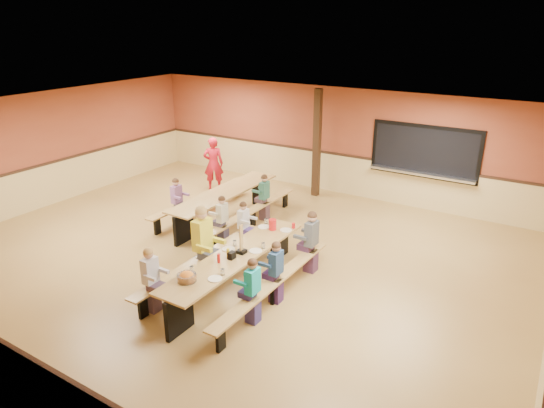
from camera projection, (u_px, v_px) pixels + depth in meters
The scene contains 23 objects.
ground at pixel (229, 256), 10.32m from camera, with size 12.00×12.00×0.00m, color olive.
room_envelope at pixel (228, 227), 10.07m from camera, with size 12.04×10.04×3.02m.
kitchen_pass_through at pixel (424, 154), 12.43m from camera, with size 2.78×0.28×1.38m.
structural_post at pixel (317, 144), 13.36m from camera, with size 0.18×0.18×3.00m, color black.
cafeteria_table_main at pixel (236, 265), 8.87m from camera, with size 1.91×3.70×0.74m.
cafeteria_table_second at pixel (225, 200), 12.03m from camera, with size 1.91×3.70×0.74m.
seated_child_white_left at pixel (151, 280), 8.21m from camera, with size 0.36×0.29×1.19m, color silver, non-canonical shape.
seated_adult_yellow at pixel (203, 243), 9.25m from camera, with size 0.49×0.40×1.46m, color yellow, non-canonical shape.
seated_child_grey_left at pixel (244, 227), 10.38m from camera, with size 0.33×0.27×1.12m, color silver, non-canonical shape.
seated_child_teal_right at pixel (253, 291), 7.91m from camera, with size 0.34×0.28×1.16m, color #13A0AB, non-canonical shape.
seated_child_navy_right at pixel (276, 273), 8.49m from camera, with size 0.34×0.28×1.16m, color navy, non-canonical shape.
seated_child_char_right at pixel (311, 242), 9.52m from camera, with size 0.39×0.32×1.26m, color #454A4E, non-canonical shape.
seated_child_purple_sec at pixel (177, 202), 11.76m from camera, with size 0.35×0.28×1.16m, color #815283, non-canonical shape.
seated_child_green_sec at pixel (264, 198), 12.02m from camera, with size 0.35×0.28×1.16m, color #2C6250, non-canonical shape.
seated_child_tan_sec at pixel (223, 221), 10.67m from camera, with size 0.33×0.27×1.14m, color beige, non-canonical shape.
standing_woman at pixel (213, 164), 14.07m from camera, with size 0.57×0.38×1.57m, color red.
punch_pitcher at pixel (273, 225), 9.79m from camera, with size 0.16×0.16×0.22m, color red.
chip_bowl at pixel (187, 277), 7.88m from camera, with size 0.32×0.32×0.15m, color #FFA328, non-canonical shape.
napkin_dispenser at pixel (232, 255), 8.61m from camera, with size 0.10×0.14×0.13m, color black.
condiment_mustard at pixel (228, 253), 8.66m from camera, with size 0.06×0.06×0.17m, color yellow.
condiment_ketchup at pixel (219, 258), 8.47m from camera, with size 0.06×0.06×0.17m, color #B2140F.
table_paddle at pixel (241, 246), 8.80m from camera, with size 0.16×0.16×0.56m.
place_settings at pixel (236, 252), 8.77m from camera, with size 0.65×3.30×0.11m, color beige, non-canonical shape.
Camera 1 is at (5.66, -7.34, 4.76)m, focal length 32.00 mm.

